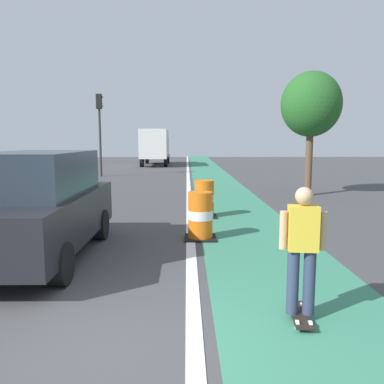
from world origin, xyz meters
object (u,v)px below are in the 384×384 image
Objects in this scene: parked_suv_nearest at (39,205)px; street_tree_sidewalk at (311,105)px; traffic_barrel_front at (200,216)px; traffic_light_corner at (100,120)px; traffic_barrel_mid at (204,199)px; delivery_truck_down_block at (155,145)px; skateboarder_on_lane at (302,249)px.

street_tree_sidewalk is at bearing 47.59° from parked_suv_nearest.
traffic_light_corner is (-5.72, 15.78, 2.97)m from traffic_barrel_front.
traffic_barrel_mid is 0.21× the size of traffic_light_corner.
traffic_light_corner is (-2.53, -11.31, 1.65)m from delivery_truck_down_block.
skateboarder_on_lane is 0.33× the size of traffic_light_corner.
skateboarder_on_lane is 0.37× the size of parked_suv_nearest.
parked_suv_nearest is at bearing -155.18° from traffic_barrel_front.
traffic_barrel_mid is 14.77m from traffic_light_corner.
parked_suv_nearest is 0.60× the size of delivery_truck_down_block.
skateboarder_on_lane is at bearing -31.99° from parked_suv_nearest.
street_tree_sidewalk reaches higher than delivery_truck_down_block.
parked_suv_nearest reaches higher than traffic_barrel_mid.
parked_suv_nearest is at bearing -129.52° from traffic_barrel_mid.
traffic_barrel_front is at bearing 105.32° from skateboarder_on_lane.
skateboarder_on_lane reaches higher than traffic_barrel_front.
delivery_truck_down_block reaches higher than traffic_barrel_mid.
traffic_barrel_front is 2.59m from traffic_barrel_mid.
delivery_truck_down_block is 11.71m from traffic_light_corner.
skateboarder_on_lane is at bearing -82.13° from delivery_truck_down_block.
parked_suv_nearest is at bearing -81.39° from traffic_light_corner.
parked_suv_nearest is 3.46m from traffic_barrel_front.
traffic_barrel_front is at bearing -83.28° from delivery_truck_down_block.
street_tree_sidewalk is (10.41, -8.68, 0.17)m from traffic_light_corner.
parked_suv_nearest reaches higher than skateboarder_on_lane.
parked_suv_nearest is 17.59m from traffic_light_corner.
parked_suv_nearest is (-4.23, 2.64, 0.12)m from skateboarder_on_lane.
skateboarder_on_lane is 0.34× the size of street_tree_sidewalk.
traffic_barrel_mid is at bearing -65.81° from traffic_light_corner.
street_tree_sidewalk is at bearing 72.28° from skateboarder_on_lane.
skateboarder_on_lane is 4.99m from parked_suv_nearest.
street_tree_sidewalk is at bearing -68.49° from delivery_truck_down_block.
traffic_barrel_mid is at bearing 85.38° from traffic_barrel_front.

